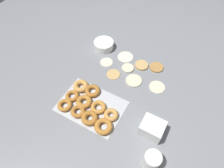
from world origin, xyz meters
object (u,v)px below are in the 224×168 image
Objects in this scene: pancake_2 at (156,67)px; container_stack at (152,128)px; pancake_4 at (106,62)px; pancake_6 at (113,74)px; pancake_5 at (125,57)px; batter_bowl at (104,45)px; pancake_1 at (128,68)px; pancake_7 at (134,81)px; donut_tray at (89,106)px; pancake_0 at (157,87)px; paper_cup at (152,160)px; pancake_3 at (141,65)px.

pancake_2 is 0.51m from container_stack.
pancake_4 and pancake_6 have the same top height.
pancake_4 is at bearing -130.59° from pancake_5.
batter_bowl is (-0.44, -0.00, 0.02)m from pancake_2.
pancake_2 is (0.18, 0.11, -0.00)m from pancake_1.
container_stack reaches higher than pancake_2.
donut_tray reaches higher than pancake_7.
pancake_6 is 0.75× the size of container_stack.
pancake_0 is 0.92× the size of pancake_5.
container_stack is (0.50, -0.35, 0.04)m from pancake_4.
pancake_1 reaches higher than pancake_5.
paper_cup reaches higher than donut_tray.
pancake_7 is at bearing 6.39° from pancake_6.
pancake_6 is at bearing -129.50° from pancake_3.
pancake_2 reaches higher than pancake_5.
donut_tray reaches higher than pancake_5.
pancake_1 is 0.29m from batter_bowl.
container_stack is at bearing 5.00° from donut_tray.
pancake_0 is 1.08× the size of pancake_2.
pancake_1 is 0.56× the size of batter_bowl.
paper_cup is (0.47, -0.13, 0.04)m from donut_tray.
pancake_4 is 0.61m from container_stack.
batter_bowl is at bearing 158.13° from pancake_1.
pancake_4 is 0.72× the size of container_stack.
pancake_6 is 0.62× the size of batter_bowl.
batter_bowl is (-0.35, 0.19, 0.02)m from pancake_7.
batter_bowl reaches higher than pancake_0.
pancake_5 is (0.10, 0.12, 0.00)m from pancake_4.
pancake_7 is at bearing -169.77° from pancake_0.
pancake_0 reaches higher than pancake_4.
donut_tray reaches higher than pancake_3.
pancake_5 is (-0.14, 0.02, -0.00)m from pancake_3.
pancake_2 reaches higher than pancake_7.
batter_bowl reaches higher than pancake_6.
donut_tray is at bearing -116.16° from pancake_7.
pancake_7 is (0.15, 0.02, 0.00)m from pancake_6.
batter_bowl is at bearing 141.42° from container_stack.
paper_cup reaches higher than pancake_3.
paper_cup is at bearing -55.46° from pancake_7.
pancake_6 is 0.15m from pancake_7.
pancake_6 is at bearing -45.91° from batter_bowl.
pancake_4 is 0.83× the size of pancake_7.
donut_tray is at bearing -116.05° from pancake_2.
pancake_4 is (-0.24, -0.09, -0.00)m from pancake_3.
pancake_0 is 0.16m from pancake_7.
pancake_2 is 1.07× the size of pancake_4.
pancake_6 is (-0.31, -0.05, -0.00)m from pancake_0.
paper_cup is (0.07, -0.17, 0.00)m from container_stack.
donut_tray is (-0.16, -0.32, 0.01)m from pancake_7.
pancake_1 reaches higher than pancake_0.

